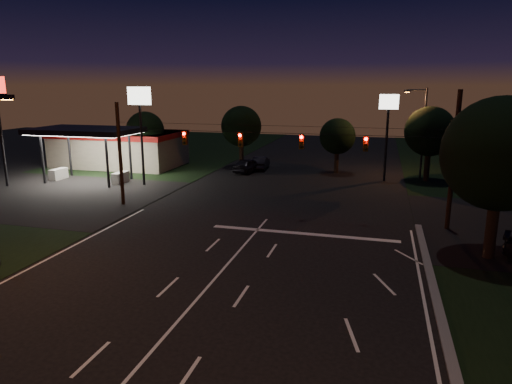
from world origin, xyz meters
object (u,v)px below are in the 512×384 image
(tree_right_near, at_px, (500,155))
(car_oncoming_a, at_px, (248,165))
(car_oncoming_b, at_px, (261,163))
(utility_pole_right, at_px, (447,229))

(tree_right_near, relative_size, car_oncoming_a, 1.95)
(car_oncoming_a, relative_size, car_oncoming_b, 1.05)
(car_oncoming_a, bearing_deg, utility_pole_right, 152.69)
(car_oncoming_a, height_order, car_oncoming_b, car_oncoming_a)
(utility_pole_right, xyz_separation_m, tree_right_near, (1.53, -4.83, 5.68))
(tree_right_near, bearing_deg, car_oncoming_b, 129.58)
(tree_right_near, relative_size, car_oncoming_b, 2.04)
(tree_right_near, xyz_separation_m, car_oncoming_a, (-19.79, 20.72, -4.91))
(tree_right_near, distance_m, car_oncoming_b, 30.25)
(tree_right_near, height_order, car_oncoming_b, tree_right_near)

